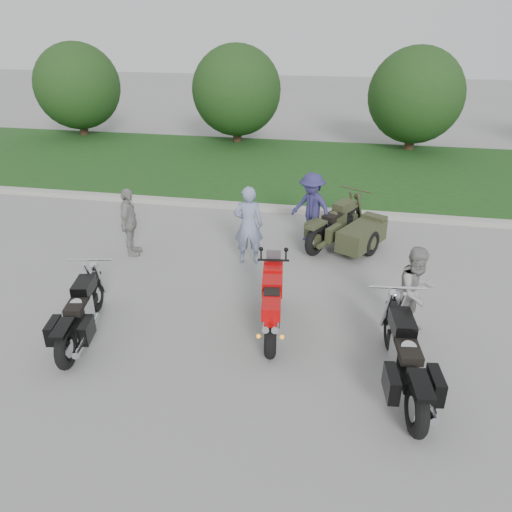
% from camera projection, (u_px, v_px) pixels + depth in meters
% --- Properties ---
extents(ground, '(80.00, 80.00, 0.00)m').
position_uv_depth(ground, '(233.00, 332.00, 8.69)').
color(ground, gray).
rests_on(ground, ground).
extents(curb, '(60.00, 0.30, 0.15)m').
position_uv_depth(curb, '(282.00, 209.00, 13.96)').
color(curb, '#A8A69F').
rests_on(curb, ground).
extents(grass_strip, '(60.00, 8.00, 0.14)m').
position_uv_depth(grass_strip, '(299.00, 168.00, 17.62)').
color(grass_strip, '#2B541D').
rests_on(grass_strip, ground).
extents(tree_far_left, '(3.60, 3.60, 4.00)m').
position_uv_depth(tree_far_left, '(78.00, 86.00, 21.36)').
color(tree_far_left, '#3F2B1C').
rests_on(tree_far_left, ground).
extents(tree_mid_left, '(3.60, 3.60, 4.00)m').
position_uv_depth(tree_mid_left, '(237.00, 91.00, 20.16)').
color(tree_mid_left, '#3F2B1C').
rests_on(tree_mid_left, ground).
extents(tree_mid_right, '(3.60, 3.60, 4.00)m').
position_uv_depth(tree_mid_right, '(416.00, 95.00, 18.96)').
color(tree_mid_right, '#3F2B1C').
rests_on(tree_mid_right, ground).
extents(sportbike_red, '(0.53, 2.09, 0.99)m').
position_uv_depth(sportbike_red, '(272.00, 303.00, 8.45)').
color(sportbike_red, black).
rests_on(sportbike_red, ground).
extents(cruiser_left, '(0.70, 2.31, 0.90)m').
position_uv_depth(cruiser_left, '(80.00, 316.00, 8.32)').
color(cruiser_left, black).
rests_on(cruiser_left, ground).
extents(cruiser_right, '(0.62, 2.57, 0.99)m').
position_uv_depth(cruiser_right, '(406.00, 362.00, 7.14)').
color(cruiser_right, black).
rests_on(cruiser_right, ground).
extents(cruiser_sidecar, '(1.86, 2.32, 0.95)m').
position_uv_depth(cruiser_sidecar, '(350.00, 231.00, 11.57)').
color(cruiser_sidecar, black).
rests_on(cruiser_sidecar, ground).
extents(person_stripe, '(0.71, 0.53, 1.76)m').
position_uv_depth(person_stripe, '(248.00, 225.00, 10.77)').
color(person_stripe, '#7D88AA').
rests_on(person_stripe, ground).
extents(person_grey, '(0.99, 0.95, 1.60)m').
position_uv_depth(person_grey, '(416.00, 292.00, 8.36)').
color(person_grey, gray).
rests_on(person_grey, ground).
extents(person_denim, '(1.26, 1.11, 1.70)m').
position_uv_depth(person_denim, '(311.00, 208.00, 11.84)').
color(person_denim, navy).
rests_on(person_denim, ground).
extents(person_back, '(0.53, 0.97, 1.57)m').
position_uv_depth(person_back, '(129.00, 222.00, 11.18)').
color(person_back, gray).
rests_on(person_back, ground).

